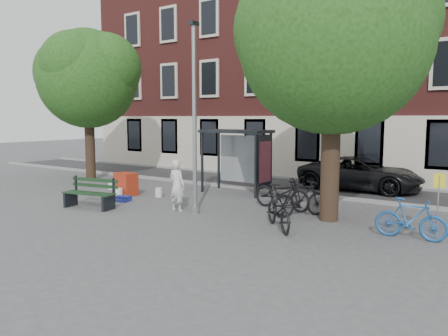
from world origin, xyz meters
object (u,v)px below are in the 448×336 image
car_dark (360,174)px  red_stand (126,184)px  bus_shelter (245,147)px  bike_a (282,192)px  lamppost (195,128)px  bike_d (301,199)px  bench (90,195)px  painter (177,185)px  bike_c (279,210)px  bike_b (411,219)px  notice_sign (439,192)px

car_dark → red_stand: (-7.40, -6.61, -0.27)m
bus_shelter → bike_a: (2.70, -1.98, -1.34)m
bike_a → lamppost: bearing=144.2°
bike_a → bike_d: 1.22m
bench → bike_d: size_ratio=1.04×
bike_d → painter: bearing=57.8°
bike_c → bike_d: 1.76m
bike_b → red_stand: bearing=86.5°
bike_a → bike_c: (1.14, -2.44, -0.05)m
bike_b → notice_sign: size_ratio=1.07×
notice_sign → bike_d: bearing=164.6°
bike_c → car_dark: (-0.21, 7.96, 0.19)m
bike_a → bike_b: bike_a is taller
bike_c → notice_sign: notice_sign is taller
lamppost → painter: lamppost is taller
bike_b → painter: bearing=94.5°
painter → bench: 3.12m
bench → bike_a: size_ratio=0.91×
bike_a → bike_d: bike_d is taller
painter → bike_d: painter is taller
lamppost → painter: 2.04m
lamppost → red_stand: bearing=166.7°
lamppost → bike_d: size_ratio=3.14×
lamppost → bus_shelter: size_ratio=2.14×
bike_a → car_dark: 5.60m
lamppost → bench: (-3.49, -1.43, -2.32)m
painter → red_stand: painter is taller
bus_shelter → bench: size_ratio=1.40×
bike_a → bike_d: (1.00, -0.69, 0.00)m
bus_shelter → bench: 6.41m
bike_a → car_dark: size_ratio=0.43×
bike_d → notice_sign: notice_sign is taller
lamppost → bike_a: 3.70m
bus_shelter → bench: (-2.88, -5.54, -1.46)m
bench → notice_sign: size_ratio=1.22×
red_stand → bike_d: bearing=3.1°
lamppost → bike_d: (3.09, 1.44, -2.20)m
bike_b → notice_sign: bearing=-33.7°
bike_c → car_dark: size_ratio=0.39×
bike_b → car_dark: 7.79m
lamppost → bench: bearing=-157.7°
red_stand → lamppost: bearing=-13.3°
painter → car_dark: painter is taller
red_stand → painter: bearing=-17.0°
painter → bike_c: bearing=179.3°
car_dark → notice_sign: bearing=-149.0°
bus_shelter → bike_b: bearing=-25.8°
bus_shelter → red_stand: bus_shelter is taller
bike_b → bike_d: (-3.41, 0.77, 0.05)m
red_stand → notice_sign: (11.38, 0.44, 0.71)m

